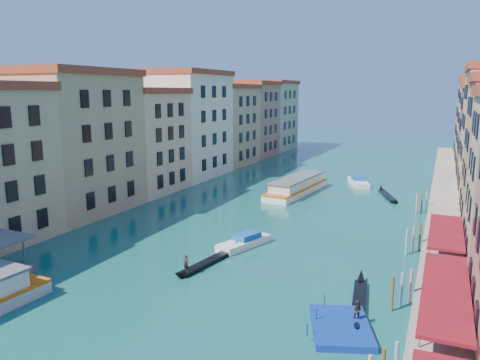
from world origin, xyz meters
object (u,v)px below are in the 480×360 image
Objects in this scene: vaporetto_far at (297,186)px; blue_dock at (341,327)px; gondola_right at (359,301)px; gondola_fore at (209,260)px.

vaporetto_far reaches higher than blue_dock.
vaporetto_far reaches higher than gondola_right.
gondola_right is 4.47m from blue_dock.
vaporetto_far is 1.73× the size of gondola_fore.
blue_dock is at bearing -104.30° from gondola_right.
gondola_right reaches higher than gondola_fore.
gondola_fore is at bearing -81.36° from vaporetto_far.
vaporetto_far is 42.38m from gondola_right.
vaporetto_far is at bearing 101.80° from gondola_fore.
gondola_fore is 1.55× the size of blue_dock.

